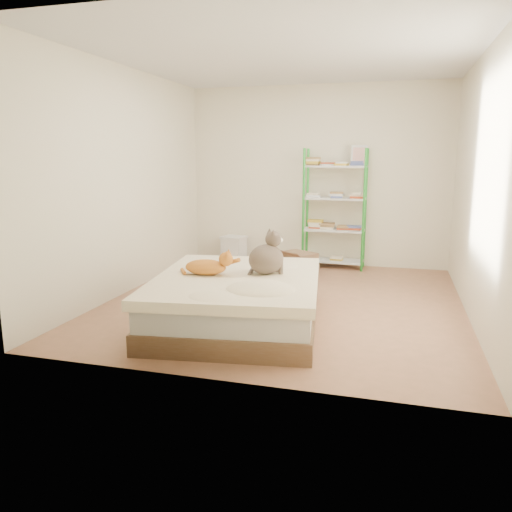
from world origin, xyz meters
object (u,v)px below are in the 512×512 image
(grey_cat, at_px, (266,253))
(shelf_unit, at_px, (335,206))
(bed, at_px, (237,300))
(cardboard_box, at_px, (298,264))
(white_bin, at_px, (234,249))
(orange_cat, at_px, (206,265))

(grey_cat, relative_size, shelf_unit, 0.24)
(bed, height_order, cardboard_box, bed)
(grey_cat, height_order, cardboard_box, grey_cat)
(cardboard_box, height_order, white_bin, white_bin)
(orange_cat, xyz_separation_m, white_bin, (-0.63, 2.79, -0.37))
(shelf_unit, distance_m, cardboard_box, 1.04)
(orange_cat, relative_size, white_bin, 1.18)
(orange_cat, bearing_deg, cardboard_box, 71.34)
(shelf_unit, height_order, cardboard_box, shelf_unit)
(bed, relative_size, shelf_unit, 1.19)
(bed, relative_size, grey_cat, 4.95)
(shelf_unit, xyz_separation_m, white_bin, (-1.51, -0.03, -0.70))
(shelf_unit, bearing_deg, cardboard_box, -123.69)
(bed, bearing_deg, orange_cat, 179.09)
(grey_cat, height_order, shelf_unit, shelf_unit)
(cardboard_box, bearing_deg, orange_cat, -68.62)
(cardboard_box, bearing_deg, bed, -61.00)
(cardboard_box, relative_size, white_bin, 1.51)
(orange_cat, relative_size, cardboard_box, 0.78)
(bed, height_order, white_bin, bed)
(grey_cat, bearing_deg, white_bin, -12.12)
(shelf_unit, relative_size, cardboard_box, 2.92)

